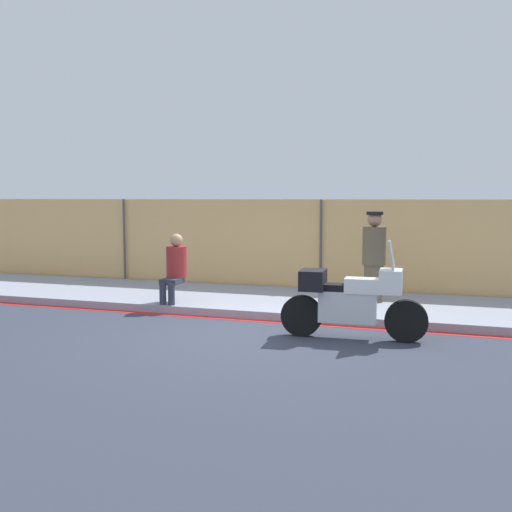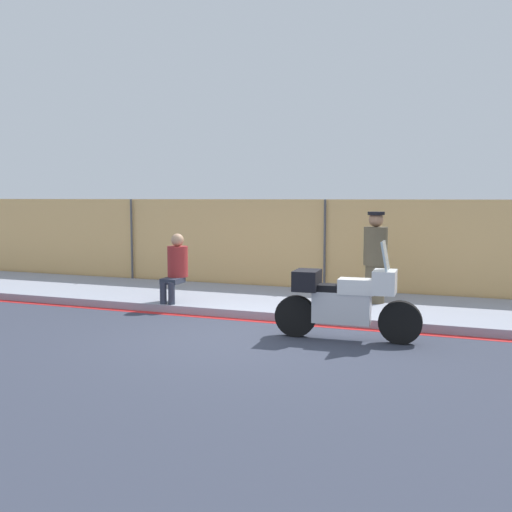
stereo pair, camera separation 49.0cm
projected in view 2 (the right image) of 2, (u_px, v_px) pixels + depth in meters
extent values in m
plane|color=#333847|center=(257.00, 336.00, 9.03)|extent=(120.00, 120.00, 0.00)
cube|color=#8E93A3|center=(305.00, 303.00, 11.44)|extent=(35.41, 2.91, 0.14)
cube|color=red|center=(279.00, 323.00, 10.01)|extent=(35.41, 0.18, 0.01)
cube|color=#E5B26B|center=(326.00, 247.00, 12.79)|extent=(33.64, 0.08, 2.05)
cylinder|color=#4C4C51|center=(132.00, 242.00, 14.39)|extent=(0.05, 0.05, 2.05)
cylinder|color=#4C4C51|center=(325.00, 248.00, 12.69)|extent=(0.05, 0.05, 2.05)
cylinder|color=black|center=(400.00, 322.00, 8.56)|extent=(0.63, 0.18, 0.62)
cylinder|color=black|center=(296.00, 316.00, 9.02)|extent=(0.63, 0.18, 0.62)
cube|color=silver|center=(342.00, 307.00, 8.80)|extent=(0.86, 0.33, 0.47)
cube|color=white|center=(357.00, 286.00, 8.70)|extent=(0.54, 0.34, 0.22)
cube|color=black|center=(336.00, 288.00, 8.80)|extent=(0.62, 0.32, 0.10)
cube|color=white|center=(385.00, 282.00, 8.57)|extent=(0.35, 0.49, 0.34)
cube|color=silver|center=(385.00, 256.00, 8.54)|extent=(0.13, 0.43, 0.42)
cube|color=black|center=(307.00, 280.00, 8.91)|extent=(0.39, 0.52, 0.30)
cylinder|color=brown|center=(375.00, 284.00, 11.10)|extent=(0.36, 0.36, 0.70)
cylinder|color=brown|center=(376.00, 246.00, 11.03)|extent=(0.44, 0.44, 0.70)
sphere|color=#A37556|center=(376.00, 220.00, 10.98)|extent=(0.27, 0.27, 0.27)
cylinder|color=black|center=(376.00, 213.00, 10.97)|extent=(0.31, 0.31, 0.06)
cylinder|color=#2D3342|center=(163.00, 293.00, 10.99)|extent=(0.12, 0.12, 0.41)
cylinder|color=#2D3342|center=(172.00, 293.00, 10.93)|extent=(0.12, 0.12, 0.41)
cube|color=#2D3342|center=(173.00, 281.00, 11.13)|extent=(0.33, 0.41, 0.10)
cylinder|color=maroon|center=(178.00, 261.00, 11.29)|extent=(0.39, 0.39, 0.58)
sphere|color=tan|center=(177.00, 240.00, 11.25)|extent=(0.24, 0.24, 0.24)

